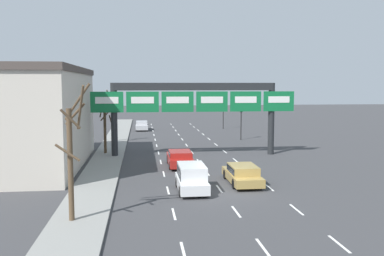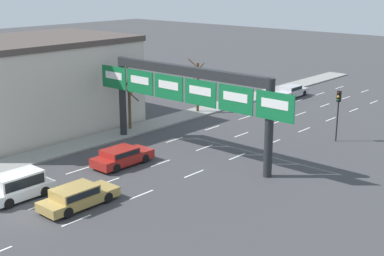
% 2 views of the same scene
% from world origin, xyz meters
% --- Properties ---
extents(ground_plane, '(220.00, 220.00, 0.00)m').
position_xyz_m(ground_plane, '(0.00, 0.00, 0.00)').
color(ground_plane, '#3D3D3F').
extents(sidewalk_left, '(2.80, 110.00, 0.15)m').
position_xyz_m(sidewalk_left, '(-8.00, 0.00, 0.07)').
color(sidewalk_left, gray).
rests_on(sidewalk_left, ground_plane).
extents(lane_dashes, '(6.72, 67.00, 0.01)m').
position_xyz_m(lane_dashes, '(-0.00, 13.50, 0.01)').
color(lane_dashes, white).
rests_on(lane_dashes, ground_plane).
extents(sign_gantry, '(18.94, 0.70, 6.84)m').
position_xyz_m(sign_gantry, '(0.00, 13.89, 5.14)').
color(sign_gantry, '#232628').
rests_on(sign_gantry, ground_plane).
extents(building_near, '(11.68, 17.39, 8.08)m').
position_xyz_m(building_near, '(-15.53, 10.30, 4.05)').
color(building_near, beige).
rests_on(building_near, ground_plane).
extents(car_gold, '(1.91, 4.87, 1.30)m').
position_xyz_m(car_gold, '(1.81, 2.22, 0.71)').
color(car_gold, '#A88947').
rests_on(car_gold, ground_plane).
extents(car_red, '(1.96, 4.63, 1.30)m').
position_xyz_m(car_red, '(-1.83, 8.86, 0.70)').
color(car_red, maroon).
rests_on(car_red, ground_plane).
extents(car_silver, '(1.80, 4.59, 1.34)m').
position_xyz_m(car_silver, '(-4.89, 37.18, 0.72)').
color(car_silver, '#B7B7BC').
rests_on(car_silver, ground_plane).
extents(suv_white, '(1.80, 4.11, 1.71)m').
position_xyz_m(suv_white, '(-1.83, 0.56, 0.95)').
color(suv_white, silver).
rests_on(suv_white, ground_plane).
extents(traffic_light_near_gantry, '(0.30, 0.35, 4.66)m').
position_xyz_m(traffic_light_near_gantry, '(7.29, 37.46, 3.33)').
color(traffic_light_near_gantry, black).
rests_on(traffic_light_near_gantry, ground_plane).
extents(traffic_light_mid_block, '(0.30, 0.35, 4.27)m').
position_xyz_m(traffic_light_mid_block, '(7.02, 24.72, 3.07)').
color(traffic_light_mid_block, black).
rests_on(traffic_light_mid_block, ground_plane).
extents(tree_bare_closest, '(1.26, 1.49, 6.04)m').
position_xyz_m(tree_bare_closest, '(-8.32, 15.60, 2.83)').
color(tree_bare_closest, brown).
rests_on(tree_bare_closest, sidewalk_left).
extents(tree_bare_second, '(1.61, 1.64, 6.61)m').
position_xyz_m(tree_bare_second, '(-8.25, -4.82, 3.44)').
color(tree_bare_second, brown).
rests_on(tree_bare_second, sidewalk_left).
extents(tree_bare_third, '(1.61, 1.63, 5.43)m').
position_xyz_m(tree_bare_third, '(-8.11, 24.46, 2.89)').
color(tree_bare_third, brown).
rests_on(tree_bare_third, sidewalk_left).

